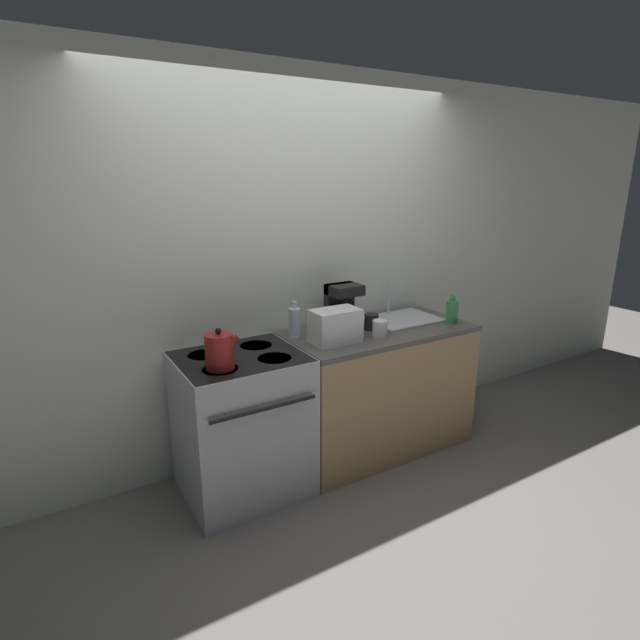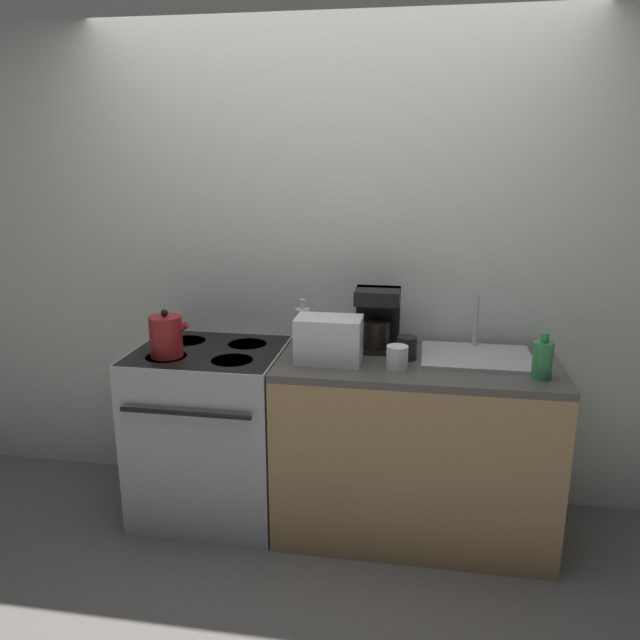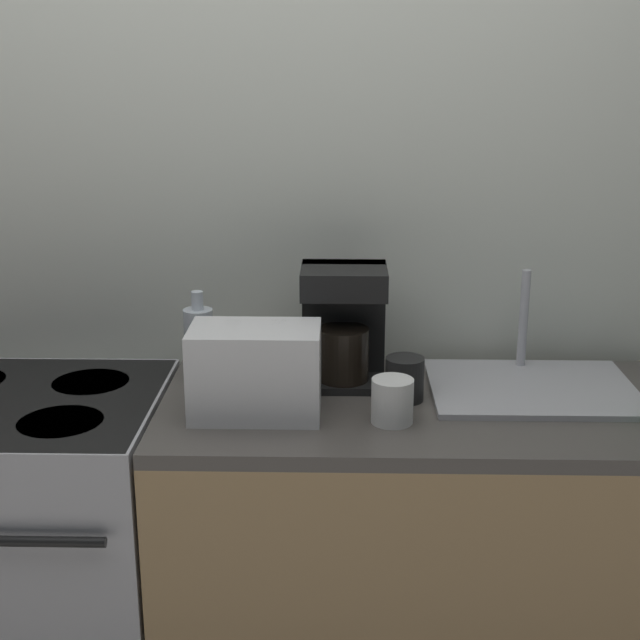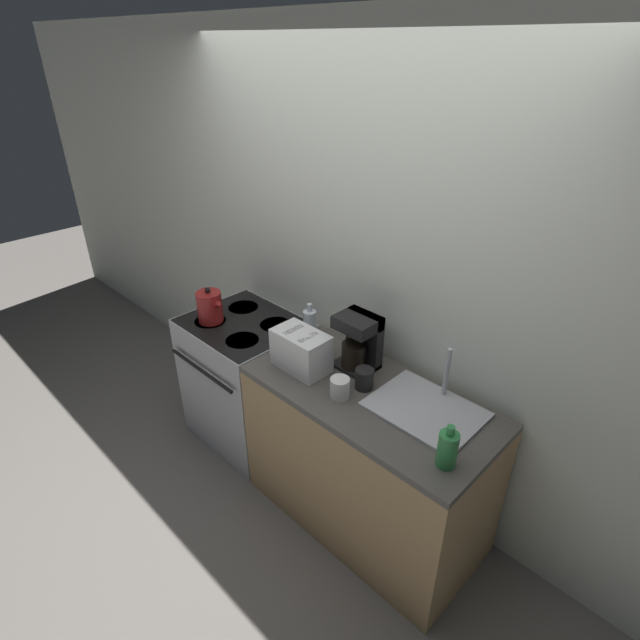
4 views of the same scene
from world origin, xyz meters
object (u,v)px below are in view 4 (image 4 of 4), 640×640
Objects in this scene: cup_black at (364,379)px; cup_white at (340,388)px; coffee_maker at (359,340)px; bottle_green at (447,449)px; bottle_clear at (310,325)px; toaster at (301,350)px; stove at (248,379)px; kettle at (210,307)px.

cup_white is at bearing -105.01° from cup_black.
coffee_maker reaches higher than cup_white.
bottle_green is at bearing -15.79° from cup_black.
bottle_clear is 1.17× the size of bottle_green.
cup_white is 0.97× the size of cup_black.
toaster is at bearing -53.53° from bottle_clear.
bottle_green is 0.61m from cup_black.
coffee_maker reaches higher than bottle_green.
bottle_green is (1.57, -0.14, 0.52)m from stove.
toaster is at bearing -7.02° from stove.
bottle_clear is (-0.38, -0.00, -0.06)m from coffee_maker.
coffee_maker is (0.21, 0.23, 0.05)m from toaster.
stove is 0.72m from bottle_clear.
bottle_green is at bearing -14.82° from bottle_clear.
coffee_maker is (0.83, 0.16, 0.60)m from stove.
bottle_green reaches higher than cup_black.
toaster is 0.28m from bottle_clear.
coffee_maker reaches higher than bottle_clear.
toaster is 0.32m from coffee_maker.
coffee_maker is at bearing 10.59° from stove.
bottle_clear is 1.16m from bottle_green.
bottle_clear is at bearing 166.28° from cup_black.
cup_white is (0.94, -0.12, 0.49)m from stove.
bottle_clear reaches higher than bottle_green.
stove is at bearing 172.83° from cup_white.
stove is 1.10m from cup_black.
toaster reaches higher than stove.
cup_black is (0.15, -0.13, -0.11)m from coffee_maker.
cup_white is (-0.63, 0.02, -0.03)m from bottle_green.
kettle is 2.19× the size of cup_white.
bottle_clear is 2.27× the size of cup_white.
toaster is 0.98× the size of coffee_maker.
bottle_green is (0.74, -0.30, -0.08)m from coffee_maker.
coffee_maker is 2.93× the size of cup_white.
stove is 3.71× the size of bottle_clear.
toaster is (0.62, -0.08, 0.54)m from stove.
toaster is 0.38m from cup_black.
cup_black is at bearing 7.39° from kettle.
bottle_clear is 2.20× the size of cup_black.
bottle_clear reaches higher than stove.
toaster is at bearing 172.55° from cup_white.
kettle is (-0.16, -0.12, 0.54)m from stove.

